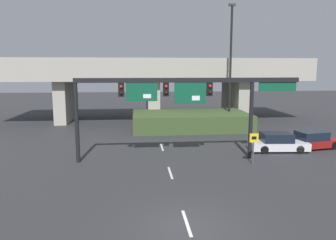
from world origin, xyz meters
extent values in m
plane|color=#2D2D30|center=(0.00, 0.00, 0.00)|extent=(160.00, 160.00, 0.00)
cube|color=silver|center=(0.00, 0.15, 0.00)|extent=(0.14, 2.40, 0.01)
cube|color=silver|center=(0.00, 6.91, 0.00)|extent=(0.14, 2.40, 0.01)
cube|color=silver|center=(0.00, 13.67, 0.00)|extent=(0.14, 2.40, 0.01)
cube|color=silver|center=(0.00, 20.44, 0.00)|extent=(0.14, 2.40, 0.01)
cube|color=silver|center=(0.00, 27.20, 0.00)|extent=(0.14, 2.40, 0.01)
cylinder|color=black|center=(-6.12, 9.88, 2.90)|extent=(0.28, 0.28, 5.81)
cylinder|color=black|center=(6.12, 9.88, 2.90)|extent=(0.28, 0.28, 5.81)
cube|color=black|center=(1.67, 9.88, 5.65)|extent=(15.60, 0.32, 0.32)
cube|color=black|center=(-3.06, 9.88, 5.01)|extent=(0.40, 0.28, 0.95)
sphere|color=red|center=(-3.06, 9.70, 5.23)|extent=(0.22, 0.22, 0.22)
sphere|color=black|center=(-3.06, 9.70, 4.80)|extent=(0.22, 0.22, 0.22)
cube|color=black|center=(0.00, 9.88, 5.01)|extent=(0.40, 0.28, 0.95)
sphere|color=red|center=(0.00, 9.70, 5.23)|extent=(0.22, 0.22, 0.22)
sphere|color=black|center=(0.00, 9.70, 4.80)|extent=(0.22, 0.22, 0.22)
cube|color=black|center=(3.06, 9.88, 5.01)|extent=(0.40, 0.28, 0.95)
sphere|color=red|center=(3.06, 9.70, 5.23)|extent=(0.22, 0.22, 0.22)
sphere|color=black|center=(3.06, 9.70, 4.80)|extent=(0.22, 0.22, 0.22)
cube|color=#0F4C33|center=(-1.68, 9.78, 4.85)|extent=(2.15, 0.08, 1.27)
cube|color=white|center=(-1.31, 9.73, 4.57)|extent=(0.54, 0.03, 0.28)
cube|color=#0F4C33|center=(1.68, 9.78, 4.74)|extent=(2.21, 0.08, 1.49)
cube|color=white|center=(2.07, 9.73, 4.41)|extent=(0.55, 0.03, 0.33)
cube|color=#0F4C33|center=(7.97, 9.82, 5.17)|extent=(2.75, 0.07, 0.64)
cylinder|color=#4C4C4C|center=(5.77, 8.18, 1.10)|extent=(0.08, 0.08, 2.20)
cube|color=yellow|center=(5.77, 8.13, 1.85)|extent=(0.60, 0.03, 0.60)
cube|color=black|center=(5.77, 8.11, 1.85)|extent=(0.33, 0.01, 0.21)
cylinder|color=black|center=(8.20, 22.60, 6.51)|extent=(0.24, 0.24, 13.02)
cube|color=#333333|center=(8.20, 22.60, 13.14)|extent=(0.70, 0.36, 0.24)
cube|color=#A39E93|center=(0.00, 29.19, 5.88)|extent=(38.06, 9.95, 1.73)
cube|color=#A39E93|center=(0.00, 24.41, 7.20)|extent=(38.06, 0.40, 0.90)
cube|color=#A39E93|center=(-10.79, 29.19, 2.51)|extent=(1.40, 7.96, 5.02)
cube|color=#A39E93|center=(0.00, 29.19, 2.51)|extent=(1.40, 7.96, 5.02)
cube|color=#A39E93|center=(10.79, 29.19, 2.51)|extent=(1.40, 7.96, 5.02)
cube|color=#384C28|center=(3.73, 22.16, 0.87)|extent=(12.33, 7.52, 1.74)
cube|color=silver|center=(9.05, 11.56, 0.46)|extent=(4.56, 2.21, 0.60)
cube|color=black|center=(8.88, 11.57, 1.10)|extent=(2.43, 1.86, 0.70)
cylinder|color=black|center=(10.49, 12.28, 0.32)|extent=(0.65, 0.27, 0.64)
cylinder|color=black|center=(10.36, 10.62, 0.32)|extent=(0.65, 0.27, 0.64)
cylinder|color=black|center=(7.75, 12.49, 0.32)|extent=(0.65, 0.27, 0.64)
cylinder|color=black|center=(7.62, 10.83, 0.32)|extent=(0.65, 0.27, 0.64)
cube|color=maroon|center=(12.24, 12.12, 0.45)|extent=(4.64, 2.56, 0.58)
cube|color=black|center=(12.07, 12.09, 1.08)|extent=(2.54, 2.00, 0.68)
cylinder|color=black|center=(13.44, 13.14, 0.32)|extent=(0.67, 0.33, 0.64)
cylinder|color=black|center=(13.72, 11.59, 0.32)|extent=(0.67, 0.33, 0.64)
cylinder|color=black|center=(10.76, 12.66, 0.32)|extent=(0.67, 0.33, 0.64)
cylinder|color=black|center=(11.04, 11.10, 0.32)|extent=(0.67, 0.33, 0.64)
camera|label=1|loc=(-2.02, -12.67, 6.41)|focal=35.00mm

